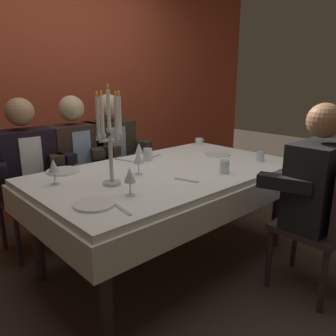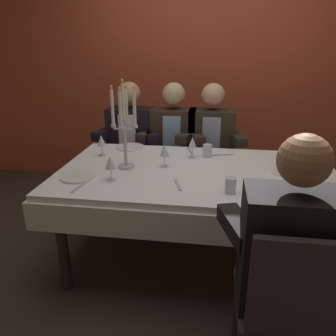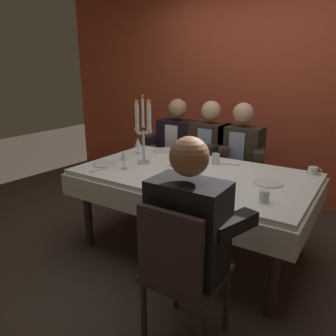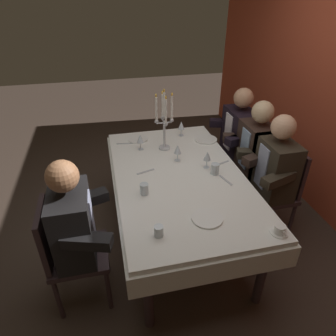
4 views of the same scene
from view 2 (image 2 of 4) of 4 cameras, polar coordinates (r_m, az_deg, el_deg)
ground_plane at (r=2.63m, az=4.55°, el=-15.63°), size 12.00×12.00×0.00m
back_wall at (r=3.79m, az=6.91°, el=17.30°), size 6.00×0.12×2.70m
dining_table at (r=2.32m, az=4.98°, el=-3.13°), size 1.94×1.14×0.74m
candelabra at (r=2.25m, az=-7.59°, el=7.02°), size 0.19×0.19×0.61m
dinner_plate_0 at (r=2.79m, az=-6.54°, el=3.62°), size 0.24×0.24×0.01m
dinner_plate_1 at (r=2.21m, az=-15.38°, el=-1.51°), size 0.22×0.22×0.01m
dinner_plate_2 at (r=2.37m, az=20.05°, el=-0.58°), size 0.22×0.22×0.01m
wine_glass_0 at (r=2.31m, az=-0.65°, el=3.02°), size 0.07×0.07×0.16m
wine_glass_1 at (r=2.60m, az=-11.48°, el=4.56°), size 0.07×0.07×0.16m
wine_glass_2 at (r=2.50m, az=4.27°, el=4.32°), size 0.07×0.07×0.16m
wine_glass_3 at (r=2.09m, az=-10.01°, el=0.87°), size 0.07×0.07×0.16m
water_tumbler_0 at (r=2.05m, az=24.33°, el=-3.45°), size 0.06×0.06×0.08m
water_tumbler_1 at (r=2.55m, az=6.86°, el=2.99°), size 0.07×0.07×0.10m
water_tumbler_2 at (r=1.95m, az=10.82°, el=-2.95°), size 0.07×0.07×0.09m
coffee_cup_0 at (r=2.81m, az=23.25°, el=2.63°), size 0.13×0.12×0.06m
fork_0 at (r=2.06m, az=-15.20°, el=-3.25°), size 0.04×0.17×0.01m
fork_1 at (r=2.03m, az=1.69°, el=-2.94°), size 0.07×0.17×0.01m
fork_2 at (r=2.69m, az=3.75°, el=2.98°), size 0.07×0.17×0.01m
spoon_3 at (r=2.62m, az=9.49°, el=2.25°), size 0.17×0.06×0.01m
seated_diner_0 at (r=3.22m, az=-6.42°, el=5.70°), size 0.63×0.48×1.24m
seated_diner_1 at (r=3.14m, az=0.96°, el=5.46°), size 0.63×0.48×1.24m
seated_diner_2 at (r=3.12m, az=7.50°, el=5.18°), size 0.63×0.48×1.24m
seated_diner_3 at (r=1.52m, az=20.59°, el=-13.19°), size 0.63×0.48×1.24m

